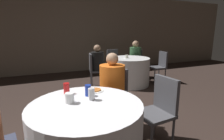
% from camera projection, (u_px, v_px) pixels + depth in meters
% --- Properties ---
extents(wall_back, '(16.00, 0.06, 2.80)m').
position_uv_depth(wall_back, '(51.00, 33.00, 5.97)').
color(wall_back, '#7A6B5B').
rests_on(wall_back, ground_plane).
extents(table_near, '(1.11, 1.11, 0.75)m').
position_uv_depth(table_near, '(87.00, 138.00, 1.76)').
color(table_near, silver).
rests_on(table_near, ground_plane).
extents(table_far, '(1.10, 1.10, 0.75)m').
position_uv_depth(table_far, '(129.00, 71.00, 4.79)').
color(table_far, white).
rests_on(table_far, ground_plane).
extents(chair_near_east, '(0.44, 0.43, 0.88)m').
position_uv_depth(chair_near_east, '(160.00, 105.00, 2.18)').
color(chair_near_east, '#47474C').
rests_on(chair_near_east, ground_plane).
extents(chair_near_northeast, '(0.56, 0.56, 0.88)m').
position_uv_depth(chair_near_northeast, '(114.00, 93.00, 2.63)').
color(chair_near_northeast, '#47474C').
rests_on(chair_near_northeast, ground_plane).
extents(chair_far_east, '(0.44, 0.44, 0.88)m').
position_uv_depth(chair_far_east, '(160.00, 64.00, 5.03)').
color(chair_far_east, '#47474C').
rests_on(chair_far_east, ground_plane).
extents(chair_far_north, '(0.42, 0.42, 0.88)m').
position_uv_depth(chair_far_north, '(114.00, 61.00, 5.60)').
color(chair_far_north, '#47474C').
rests_on(chair_far_north, ground_plane).
extents(chair_far_west, '(0.48, 0.47, 0.88)m').
position_uv_depth(chair_far_west, '(94.00, 67.00, 4.57)').
color(chair_far_west, '#47474C').
rests_on(chair_far_west, ground_plane).
extents(chair_far_northeast, '(0.56, 0.56, 0.88)m').
position_uv_depth(chair_far_northeast, '(136.00, 60.00, 5.65)').
color(chair_far_northeast, '#47474C').
rests_on(chair_far_northeast, ground_plane).
extents(person_orange_shirt, '(0.49, 0.50, 1.14)m').
position_uv_depth(person_orange_shirt, '(111.00, 92.00, 2.48)').
color(person_orange_shirt, '#4C4238').
rests_on(person_orange_shirt, ground_plane).
extents(person_black_shirt, '(0.51, 0.39, 1.11)m').
position_uv_depth(person_black_shirt, '(100.00, 66.00, 4.59)').
color(person_black_shirt, '#282828').
rests_on(person_black_shirt, ground_plane).
extents(person_green_jacket, '(0.48, 0.49, 1.17)m').
position_uv_depth(person_green_jacket, '(135.00, 59.00, 5.49)').
color(person_green_jacket, '#282828').
rests_on(person_green_jacket, ground_plane).
extents(pizza_plate_near, '(0.20, 0.20, 0.02)m').
position_uv_depth(pizza_plate_near, '(95.00, 90.00, 2.06)').
color(pizza_plate_near, white).
rests_on(pizza_plate_near, table_near).
extents(soda_can_blue, '(0.07, 0.07, 0.12)m').
position_uv_depth(soda_can_blue, '(88.00, 90.00, 1.89)').
color(soda_can_blue, '#1E38A5').
rests_on(soda_can_blue, table_near).
extents(soda_can_silver, '(0.07, 0.07, 0.12)m').
position_uv_depth(soda_can_silver, '(91.00, 94.00, 1.77)').
color(soda_can_silver, silver).
rests_on(soda_can_silver, table_near).
extents(soda_can_red, '(0.07, 0.07, 0.12)m').
position_uv_depth(soda_can_red, '(67.00, 88.00, 1.95)').
color(soda_can_red, red).
rests_on(soda_can_red, table_near).
extents(cup_near, '(0.09, 0.09, 0.10)m').
position_uv_depth(cup_near, '(70.00, 98.00, 1.70)').
color(cup_near, white).
rests_on(cup_near, table_near).
extents(cup_far, '(0.08, 0.08, 0.09)m').
position_uv_depth(cup_far, '(127.00, 56.00, 4.66)').
color(cup_far, silver).
rests_on(cup_far, table_far).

